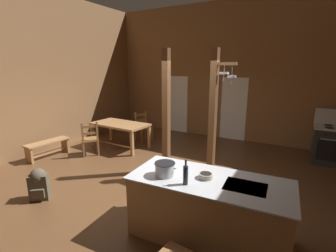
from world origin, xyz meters
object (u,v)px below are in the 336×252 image
(bench_along_left_wall, at_px, (48,146))
(bottle_tall_on_counter, at_px, (186,175))
(kitchen_island, at_px, (208,209))
(ladderback_chair_near_window, at_px, (143,127))
(ladderback_chair_by_post, at_px, (90,139))
(stockpot_on_counter, at_px, (165,169))
(backpack, at_px, (39,183))
(mixing_bowl_on_counter, at_px, (206,176))
(dining_table, at_px, (120,126))

(bench_along_left_wall, height_order, bottle_tall_on_counter, bottle_tall_on_counter)
(kitchen_island, height_order, ladderback_chair_near_window, ladderback_chair_near_window)
(ladderback_chair_by_post, distance_m, stockpot_on_counter, 3.86)
(kitchen_island, distance_m, backpack, 3.09)
(stockpot_on_counter, relative_size, mixing_bowl_on_counter, 1.85)
(kitchen_island, distance_m, ladderback_chair_near_window, 4.90)
(kitchen_island, relative_size, ladderback_chair_near_window, 2.33)
(dining_table, xyz_separation_m, stockpot_on_counter, (3.13, -2.69, 0.34))
(bench_along_left_wall, bearing_deg, dining_table, 54.74)
(dining_table, distance_m, bench_along_left_wall, 2.02)
(dining_table, height_order, ladderback_chair_near_window, ladderback_chair_near_window)
(ladderback_chair_by_post, relative_size, mixing_bowl_on_counter, 4.93)
(ladderback_chair_by_post, distance_m, bottle_tall_on_counter, 4.24)
(ladderback_chair_near_window, bearing_deg, bench_along_left_wall, -117.79)
(kitchen_island, bearing_deg, bottle_tall_on_counter, -126.77)
(ladderback_chair_near_window, relative_size, backpack, 1.59)
(dining_table, bearing_deg, ladderback_chair_near_window, 78.33)
(ladderback_chair_near_window, height_order, mixing_bowl_on_counter, mixing_bowl_on_counter)
(kitchen_island, bearing_deg, backpack, -169.67)
(dining_table, height_order, bench_along_left_wall, dining_table)
(ladderback_chair_by_post, bearing_deg, mixing_bowl_on_counter, -21.57)
(dining_table, relative_size, mixing_bowl_on_counter, 9.03)
(ladderback_chair_by_post, bearing_deg, bench_along_left_wall, -141.95)
(backpack, height_order, bottle_tall_on_counter, bottle_tall_on_counter)
(kitchen_island, distance_m, bottle_tall_on_counter, 0.69)
(stockpot_on_counter, xyz_separation_m, bottle_tall_on_counter, (0.37, -0.10, 0.04))
(stockpot_on_counter, bearing_deg, kitchen_island, 18.16)
(bench_along_left_wall, xyz_separation_m, mixing_bowl_on_counter, (4.80, -0.87, 0.63))
(kitchen_island, relative_size, backpack, 3.72)
(bench_along_left_wall, relative_size, stockpot_on_counter, 3.25)
(bottle_tall_on_counter, bearing_deg, dining_table, 141.40)
(ladderback_chair_near_window, relative_size, ladderback_chair_by_post, 1.00)
(stockpot_on_counter, bearing_deg, bench_along_left_wall, 165.96)
(dining_table, xyz_separation_m, ladderback_chair_by_post, (-0.27, -0.94, -0.20))
(ladderback_chair_by_post, relative_size, bench_along_left_wall, 0.82)
(kitchen_island, xyz_separation_m, backpack, (-3.03, -0.55, -0.13))
(ladderback_chair_near_window, bearing_deg, backpack, -82.94)
(bottle_tall_on_counter, bearing_deg, kitchen_island, 53.23)
(dining_table, relative_size, backpack, 2.92)
(kitchen_island, distance_m, stockpot_on_counter, 0.82)
(dining_table, xyz_separation_m, bench_along_left_wall, (-1.15, -1.62, -0.35))
(kitchen_island, height_order, ladderback_chair_by_post, ladderback_chair_by_post)
(bench_along_left_wall, bearing_deg, bottle_tall_on_counter, -14.14)
(dining_table, distance_m, ladderback_chair_by_post, 1.00)
(dining_table, height_order, stockpot_on_counter, stockpot_on_counter)
(ladderback_chair_near_window, bearing_deg, ladderback_chair_by_post, -104.04)
(bench_along_left_wall, bearing_deg, ladderback_chair_near_window, 62.21)
(ladderback_chair_near_window, relative_size, stockpot_on_counter, 2.66)
(ladderback_chair_by_post, bearing_deg, ladderback_chair_near_window, 75.96)
(backpack, bearing_deg, ladderback_chair_by_post, 114.26)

